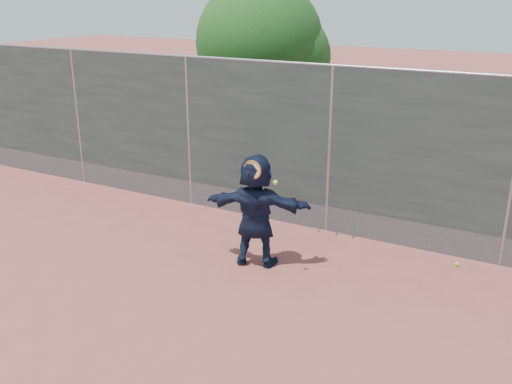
% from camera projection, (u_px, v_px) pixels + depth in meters
% --- Properties ---
extents(ground, '(80.00, 80.00, 0.00)m').
position_uv_depth(ground, '(228.00, 321.00, 7.63)').
color(ground, '#9E4C42').
rests_on(ground, ground).
extents(player, '(1.78, 0.96, 1.83)m').
position_uv_depth(player, '(256.00, 210.00, 8.96)').
color(player, '#121B33').
rests_on(player, ground).
extents(ball_ground, '(0.07, 0.07, 0.07)m').
position_uv_depth(ball_ground, '(457.00, 264.00, 9.14)').
color(ball_ground, '#C8F035').
rests_on(ball_ground, ground).
extents(fence, '(20.00, 0.06, 3.03)m').
position_uv_depth(fence, '(330.00, 147.00, 10.01)').
color(fence, '#38423D').
rests_on(fence, ground).
extents(swing_action, '(0.59, 0.17, 0.51)m').
position_uv_depth(swing_action, '(255.00, 172.00, 8.52)').
color(swing_action, '#C95F12').
rests_on(swing_action, ground).
extents(tree_left, '(3.15, 3.00, 4.53)m').
position_uv_depth(tree_left, '(266.00, 47.00, 13.37)').
color(tree_left, '#382314').
rests_on(tree_left, ground).
extents(weed_clump, '(0.68, 0.07, 0.30)m').
position_uv_depth(weed_clump, '(339.00, 229.00, 10.26)').
color(weed_clump, '#387226').
rests_on(weed_clump, ground).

